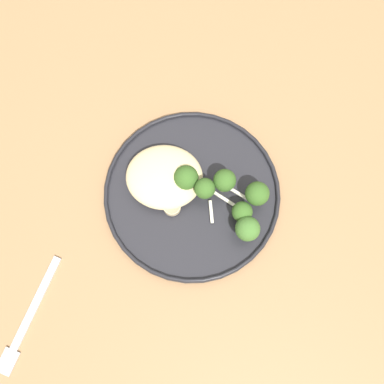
{
  "coord_description": "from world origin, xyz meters",
  "views": [
    {
      "loc": [
        0.02,
        0.21,
        1.44
      ],
      "look_at": [
        0.03,
        0.03,
        0.76
      ],
      "focal_mm": 40.54,
      "sensor_mm": 36.0,
      "label": 1
    }
  ],
  "objects_px": {
    "seared_scallop_left_edge": "(186,171)",
    "broccoli_floret_split_head": "(257,194)",
    "seared_scallop_front_small": "(164,178)",
    "broccoli_floret_front_edge": "(248,229)",
    "broccoli_floret_rear_charred": "(242,212)",
    "broccoli_floret_beside_noodles": "(186,178)",
    "seared_scallop_on_noodles": "(172,207)",
    "seared_scallop_half_hidden": "(149,172)",
    "broccoli_floret_tall_stalk": "(225,181)",
    "dinner_plate": "(192,194)",
    "seared_scallop_tilted_round": "(164,158)",
    "broccoli_floret_center_pile": "(205,189)",
    "dinner_fork": "(29,318)"
  },
  "relations": [
    {
      "from": "seared_scallop_left_edge",
      "to": "broccoli_floret_split_head",
      "type": "distance_m",
      "value": 0.12
    },
    {
      "from": "seared_scallop_left_edge",
      "to": "seared_scallop_front_small",
      "type": "xyz_separation_m",
      "value": [
        0.03,
        0.02,
        0.0
      ]
    },
    {
      "from": "seared_scallop_left_edge",
      "to": "broccoli_floret_front_edge",
      "type": "xyz_separation_m",
      "value": [
        -0.1,
        0.09,
        0.02
      ]
    },
    {
      "from": "seared_scallop_left_edge",
      "to": "broccoli_floret_rear_charred",
      "type": "bearing_deg",
      "value": 144.66
    },
    {
      "from": "broccoli_floret_beside_noodles",
      "to": "seared_scallop_left_edge",
      "type": "bearing_deg",
      "value": -82.18
    },
    {
      "from": "seared_scallop_on_noodles",
      "to": "broccoli_floret_front_edge",
      "type": "relative_size",
      "value": 0.52
    },
    {
      "from": "seared_scallop_on_noodles",
      "to": "broccoli_floret_rear_charred",
      "type": "bearing_deg",
      "value": 177.95
    },
    {
      "from": "seared_scallop_on_noodles",
      "to": "broccoli_floret_front_edge",
      "type": "xyz_separation_m",
      "value": [
        -0.12,
        0.03,
        0.02
      ]
    },
    {
      "from": "seared_scallop_half_hidden",
      "to": "seared_scallop_on_noodles",
      "type": "distance_m",
      "value": 0.07
    },
    {
      "from": "broccoli_floret_split_head",
      "to": "seared_scallop_on_noodles",
      "type": "bearing_deg",
      "value": 10.41
    },
    {
      "from": "seared_scallop_front_small",
      "to": "broccoli_floret_front_edge",
      "type": "height_order",
      "value": "broccoli_floret_front_edge"
    },
    {
      "from": "seared_scallop_left_edge",
      "to": "broccoli_floret_tall_stalk",
      "type": "xyz_separation_m",
      "value": [
        -0.06,
        0.02,
        0.03
      ]
    },
    {
      "from": "seared_scallop_half_hidden",
      "to": "broccoli_floret_tall_stalk",
      "type": "relative_size",
      "value": 0.47
    },
    {
      "from": "seared_scallop_left_edge",
      "to": "broccoli_floret_front_edge",
      "type": "relative_size",
      "value": 0.55
    },
    {
      "from": "seared_scallop_half_hidden",
      "to": "seared_scallop_left_edge",
      "type": "distance_m",
      "value": 0.06
    },
    {
      "from": "broccoli_floret_front_edge",
      "to": "broccoli_floret_beside_noodles",
      "type": "bearing_deg",
      "value": -37.0
    },
    {
      "from": "dinner_plate",
      "to": "broccoli_floret_split_head",
      "type": "bearing_deg",
      "value": 178.32
    },
    {
      "from": "seared_scallop_tilted_round",
      "to": "broccoli_floret_split_head",
      "type": "xyz_separation_m",
      "value": [
        -0.15,
        0.06,
        0.02
      ]
    },
    {
      "from": "broccoli_floret_split_head",
      "to": "broccoli_floret_beside_noodles",
      "type": "distance_m",
      "value": 0.11
    },
    {
      "from": "dinner_plate",
      "to": "seared_scallop_on_noodles",
      "type": "distance_m",
      "value": 0.04
    },
    {
      "from": "dinner_plate",
      "to": "broccoli_floret_tall_stalk",
      "type": "height_order",
      "value": "broccoli_floret_tall_stalk"
    },
    {
      "from": "seared_scallop_half_hidden",
      "to": "broccoli_floret_rear_charred",
      "type": "xyz_separation_m",
      "value": [
        -0.15,
        0.06,
        0.02
      ]
    },
    {
      "from": "seared_scallop_front_small",
      "to": "broccoli_floret_beside_noodles",
      "type": "relative_size",
      "value": 0.51
    },
    {
      "from": "dinner_plate",
      "to": "seared_scallop_half_hidden",
      "type": "xyz_separation_m",
      "value": [
        0.07,
        -0.03,
        0.01
      ]
    },
    {
      "from": "seared_scallop_front_small",
      "to": "broccoli_floret_center_pile",
      "type": "height_order",
      "value": "broccoli_floret_center_pile"
    },
    {
      "from": "broccoli_floret_split_head",
      "to": "broccoli_floret_beside_noodles",
      "type": "bearing_deg",
      "value": -9.89
    },
    {
      "from": "dinner_plate",
      "to": "seared_scallop_on_noodles",
      "type": "height_order",
      "value": "seared_scallop_on_noodles"
    },
    {
      "from": "broccoli_floret_center_pile",
      "to": "broccoli_floret_beside_noodles",
      "type": "bearing_deg",
      "value": -29.53
    },
    {
      "from": "broccoli_floret_rear_charred",
      "to": "dinner_fork",
      "type": "distance_m",
      "value": 0.37
    },
    {
      "from": "broccoli_floret_tall_stalk",
      "to": "broccoli_floret_center_pile",
      "type": "bearing_deg",
      "value": 26.09
    },
    {
      "from": "broccoli_floret_split_head",
      "to": "dinner_fork",
      "type": "bearing_deg",
      "value": 32.06
    },
    {
      "from": "seared_scallop_half_hidden",
      "to": "dinner_fork",
      "type": "bearing_deg",
      "value": 56.24
    },
    {
      "from": "seared_scallop_on_noodles",
      "to": "seared_scallop_tilted_round",
      "type": "xyz_separation_m",
      "value": [
        0.02,
        -0.08,
        0.0
      ]
    },
    {
      "from": "broccoli_floret_split_head",
      "to": "seared_scallop_tilted_round",
      "type": "bearing_deg",
      "value": -20.37
    },
    {
      "from": "seared_scallop_tilted_round",
      "to": "broccoli_floret_front_edge",
      "type": "xyz_separation_m",
      "value": [
        -0.14,
        0.11,
        0.02
      ]
    },
    {
      "from": "broccoli_floret_split_head",
      "to": "broccoli_floret_beside_noodles",
      "type": "height_order",
      "value": "broccoli_floret_split_head"
    },
    {
      "from": "dinner_plate",
      "to": "broccoli_floret_center_pile",
      "type": "relative_size",
      "value": 5.21
    },
    {
      "from": "broccoli_floret_tall_stalk",
      "to": "dinner_fork",
      "type": "xyz_separation_m",
      "value": [
        0.29,
        0.23,
        -0.05
      ]
    },
    {
      "from": "seared_scallop_half_hidden",
      "to": "broccoli_floret_split_head",
      "type": "relative_size",
      "value": 0.48
    },
    {
      "from": "broccoli_floret_tall_stalk",
      "to": "dinner_fork",
      "type": "height_order",
      "value": "broccoli_floret_tall_stalk"
    },
    {
      "from": "dinner_plate",
      "to": "seared_scallop_tilted_round",
      "type": "distance_m",
      "value": 0.08
    },
    {
      "from": "broccoli_floret_tall_stalk",
      "to": "broccoli_floret_front_edge",
      "type": "bearing_deg",
      "value": 118.41
    },
    {
      "from": "broccoli_floret_beside_noodles",
      "to": "broccoli_floret_center_pile",
      "type": "distance_m",
      "value": 0.04
    },
    {
      "from": "seared_scallop_front_small",
      "to": "broccoli_floret_rear_charred",
      "type": "height_order",
      "value": "broccoli_floret_rear_charred"
    },
    {
      "from": "seared_scallop_on_noodles",
      "to": "seared_scallop_tilted_round",
      "type": "bearing_deg",
      "value": -75.52
    },
    {
      "from": "seared_scallop_tilted_round",
      "to": "broccoli_floret_tall_stalk",
      "type": "bearing_deg",
      "value": 158.56
    },
    {
      "from": "seared_scallop_left_edge",
      "to": "broccoli_floret_rear_charred",
      "type": "height_order",
      "value": "broccoli_floret_rear_charred"
    },
    {
      "from": "seared_scallop_on_noodles",
      "to": "broccoli_floret_beside_noodles",
      "type": "xyz_separation_m",
      "value": [
        -0.02,
        -0.04,
        0.02
      ]
    },
    {
      "from": "seared_scallop_left_edge",
      "to": "broccoli_floret_rear_charred",
      "type": "distance_m",
      "value": 0.12
    },
    {
      "from": "dinner_plate",
      "to": "seared_scallop_front_small",
      "type": "bearing_deg",
      "value": -22.62
    }
  ]
}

